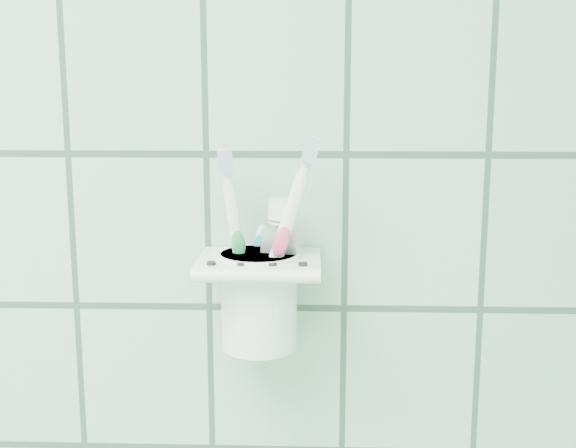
# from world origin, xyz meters

# --- Properties ---
(holder_bracket) EXTENTS (0.12, 0.10, 0.04)m
(holder_bracket) POSITION_xyz_m (0.64, 1.15, 1.31)
(holder_bracket) COLOR white
(holder_bracket) RESTS_ON wall_back
(cup) EXTENTS (0.08, 0.08, 0.10)m
(cup) POSITION_xyz_m (0.63, 1.16, 1.28)
(cup) COLOR white
(cup) RESTS_ON holder_bracket
(toothbrush_pink) EXTENTS (0.04, 0.02, 0.19)m
(toothbrush_pink) POSITION_xyz_m (0.63, 1.16, 1.33)
(toothbrush_pink) COLOR white
(toothbrush_pink) RESTS_ON cup
(toothbrush_blue) EXTENTS (0.03, 0.07, 0.18)m
(toothbrush_blue) POSITION_xyz_m (0.62, 1.15, 1.32)
(toothbrush_blue) COLOR white
(toothbrush_blue) RESTS_ON cup
(toothbrush_orange) EXTENTS (0.07, 0.02, 0.21)m
(toothbrush_orange) POSITION_xyz_m (0.62, 1.14, 1.34)
(toothbrush_orange) COLOR white
(toothbrush_orange) RESTS_ON cup
(toothpaste_tube) EXTENTS (0.04, 0.04, 0.15)m
(toothpaste_tube) POSITION_xyz_m (0.65, 1.16, 1.31)
(toothpaste_tube) COLOR silver
(toothpaste_tube) RESTS_ON cup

